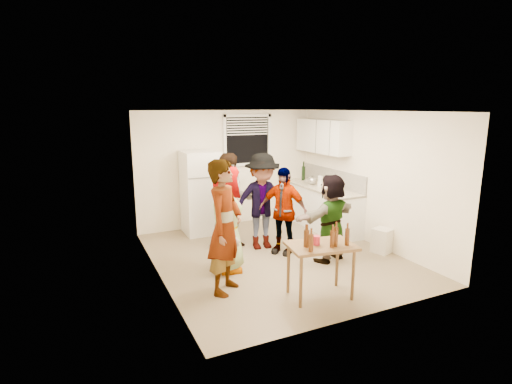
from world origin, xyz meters
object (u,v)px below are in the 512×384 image
refrigerator (201,193)px  kettle (312,185)px  guest_back_left (232,246)px  wine_bottle (303,180)px  guest_grey (228,270)px  beer_bottle_counter (336,193)px  guest_back_right (262,247)px  serving_table (319,296)px  beer_bottle_table (335,246)px  blue_cup (330,193)px  red_cup (316,245)px  trash_bin (382,239)px  guest_black (282,252)px  guest_stripe (226,290)px  guest_orange (329,260)px

refrigerator → kettle: 2.44m
kettle → guest_back_left: (-2.15, -0.61, -0.90)m
wine_bottle → guest_grey: bearing=-141.8°
guest_back_left → refrigerator: bearing=114.3°
beer_bottle_counter → guest_back_right: size_ratio=0.14×
serving_table → beer_bottle_table: beer_bottle_table is taller
guest_back_right → blue_cup: bearing=8.5°
red_cup → wine_bottle: bearing=60.9°
kettle → blue_cup: kettle is taller
trash_bin → guest_black: 1.81m
kettle → serving_table: (-1.78, -2.99, -0.90)m
blue_cup → guest_grey: (-2.47, -0.72, -0.90)m
refrigerator → guest_stripe: 2.91m
beer_bottle_counter → guest_back_right: beer_bottle_counter is taller
beer_bottle_table → guest_back_left: 2.68m
refrigerator → serving_table: bearing=-79.9°
blue_cup → serving_table: 2.82m
refrigerator → guest_back_left: refrigerator is taller
beer_bottle_counter → beer_bottle_table: bearing=-126.3°
kettle → guest_grey: kettle is taller
refrigerator → guest_black: size_ratio=1.09×
guest_back_left → guest_orange: (1.27, -1.32, 0.00)m
beer_bottle_table → serving_table: bearing=130.3°
beer_bottle_table → guest_back_right: size_ratio=0.12×
refrigerator → kettle: bearing=-10.7°
beer_bottle_counter → red_cup: 2.72m
wine_bottle → guest_orange: wine_bottle is taller
kettle → guest_back_left: kettle is taller
guest_back_right → guest_black: size_ratio=1.13×
trash_bin → kettle: bearing=95.4°
guest_back_right → guest_black: (0.22, -0.39, 0.00)m
refrigerator → blue_cup: size_ratio=15.27×
trash_bin → serving_table: size_ratio=0.49×
wine_bottle → guest_back_right: bearing=-140.8°
kettle → beer_bottle_table: size_ratio=1.19×
serving_table → guest_stripe: serving_table is taller
refrigerator → guest_orange: bearing=-57.4°
beer_bottle_counter → beer_bottle_table: size_ratio=1.17×
beer_bottle_table → guest_stripe: size_ratio=0.11×
guest_orange → wine_bottle: bearing=-127.7°
refrigerator → red_cup: 3.47m
refrigerator → wine_bottle: (2.50, 0.08, 0.05)m
kettle → guest_orange: 2.30m
guest_back_left → guest_back_right: (0.49, -0.29, 0.00)m
kettle → guest_back_right: kettle is taller
trash_bin → serving_table: (-1.98, -0.95, -0.25)m
kettle → blue_cup: size_ratio=2.25×
beer_bottle_counter → beer_bottle_table: (-1.61, -2.19, -0.15)m
refrigerator → guest_back_right: bearing=-61.2°
guest_back_right → wine_bottle: bearing=46.8°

